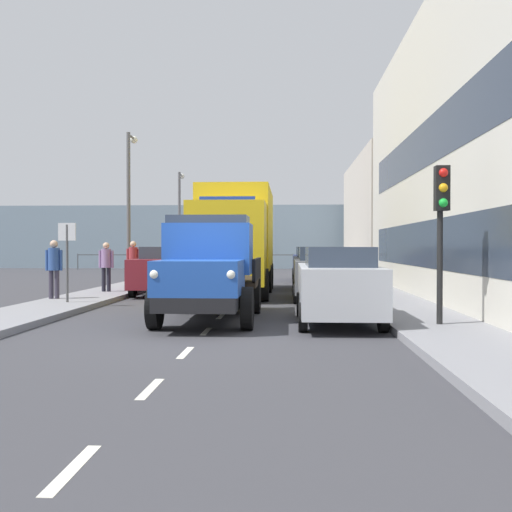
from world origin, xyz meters
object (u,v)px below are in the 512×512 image
at_px(street_sign, 67,248).
at_px(car_maroon_oppositeside_0, 166,270).
at_px(lorry_cargo_yellow, 235,237).
at_px(car_silver_kerbside_near, 338,284).
at_px(pedestrian_strolling, 133,260).
at_px(traffic_light_near, 441,210).
at_px(car_black_kerbside_2, 315,267).
at_px(lamp_post_promenade, 130,194).
at_px(car_navy_kerbside_3, 310,263).
at_px(car_red_oppositeside_1, 193,264).
at_px(lamp_post_far, 180,212).
at_px(pedestrian_with_bag, 54,264).
at_px(car_grey_kerbside_1, 323,272).
at_px(truck_vintage_blue, 209,271).
at_px(pedestrian_by_lamp, 106,263).

bearing_deg(street_sign, car_maroon_oppositeside_0, -110.63).
height_order(lorry_cargo_yellow, car_silver_kerbside_near, lorry_cargo_yellow).
distance_m(pedestrian_strolling, traffic_light_near, 14.40).
distance_m(car_black_kerbside_2, car_maroon_oppositeside_0, 6.45).
xyz_separation_m(lamp_post_promenade, street_sign, (-0.32, 8.05, -2.23)).
bearing_deg(car_navy_kerbside_3, car_red_oppositeside_1, 25.89).
relative_size(traffic_light_near, lamp_post_far, 0.53).
bearing_deg(traffic_light_near, lorry_cargo_yellow, -62.34).
height_order(car_silver_kerbside_near, street_sign, street_sign).
bearing_deg(pedestrian_with_bag, car_silver_kerbside_near, 151.77).
xyz_separation_m(lorry_cargo_yellow, pedestrian_strolling, (4.14, -1.52, -0.86)).
distance_m(car_navy_kerbside_3, car_red_oppositeside_1, 6.16).
xyz_separation_m(pedestrian_with_bag, lamp_post_promenade, (-0.50, -6.93, 2.71)).
xyz_separation_m(lorry_cargo_yellow, car_grey_kerbside_1, (-3.02, 2.27, -1.18)).
xyz_separation_m(car_grey_kerbside_1, traffic_light_near, (-1.98, 7.27, 1.58)).
bearing_deg(car_navy_kerbside_3, lamp_post_far, -35.17).
relative_size(truck_vintage_blue, pedestrian_with_bag, 3.19).
distance_m(car_black_kerbside_2, pedestrian_by_lamp, 8.52).
distance_m(car_black_kerbside_2, car_navy_kerbside_3, 5.79).
bearing_deg(car_black_kerbside_2, truck_vintage_blue, 75.55).
bearing_deg(lamp_post_promenade, traffic_light_near, 127.56).
bearing_deg(pedestrian_with_bag, car_maroon_oppositeside_0, -125.26).
height_order(lorry_cargo_yellow, pedestrian_strolling, lorry_cargo_yellow).
bearing_deg(car_silver_kerbside_near, pedestrian_by_lamp, -44.72).
relative_size(lorry_cargo_yellow, traffic_light_near, 2.56).
bearing_deg(traffic_light_near, car_grey_kerbside_1, -74.78).
height_order(pedestrian_strolling, traffic_light_near, traffic_light_near).
bearing_deg(lorry_cargo_yellow, car_black_kerbside_2, -133.75).
distance_m(lorry_cargo_yellow, lamp_post_promenade, 5.86).
bearing_deg(truck_vintage_blue, car_red_oppositeside_1, -79.68).
relative_size(truck_vintage_blue, car_grey_kerbside_1, 1.31).
height_order(car_maroon_oppositeside_0, lamp_post_far, lamp_post_far).
bearing_deg(lamp_post_far, car_black_kerbside_2, 124.29).
bearing_deg(car_navy_kerbside_3, pedestrian_strolling, 46.06).
height_order(pedestrian_with_bag, pedestrian_strolling, pedestrian_strolling).
distance_m(lorry_cargo_yellow, car_silver_kerbside_near, 8.91).
height_order(pedestrian_by_lamp, street_sign, street_sign).
relative_size(truck_vintage_blue, pedestrian_strolling, 3.15).
xyz_separation_m(car_silver_kerbside_near, pedestrian_by_lamp, (7.51, -7.43, 0.27)).
bearing_deg(lorry_cargo_yellow, lamp_post_promenade, -33.00).
xyz_separation_m(truck_vintage_blue, lamp_post_far, (4.69, -22.47, 2.59)).
bearing_deg(car_grey_kerbside_1, lorry_cargo_yellow, -36.88).
bearing_deg(car_maroon_oppositeside_0, pedestrian_strolling, -45.96).
bearing_deg(traffic_light_near, pedestrian_strolling, -50.44).
bearing_deg(car_maroon_oppositeside_0, lamp_post_far, -81.88).
relative_size(car_grey_kerbside_1, car_navy_kerbside_3, 0.94).
distance_m(car_red_oppositeside_1, pedestrian_with_bag, 10.50).
height_order(truck_vintage_blue, traffic_light_near, traffic_light_near).
bearing_deg(car_red_oppositeside_1, car_grey_kerbside_1, 123.03).
height_order(car_maroon_oppositeside_0, pedestrian_with_bag, pedestrian_with_bag).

